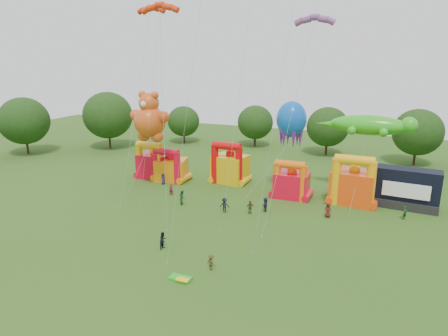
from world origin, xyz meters
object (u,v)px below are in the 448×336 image
at_px(stage_trailer, 406,189).
at_px(spectator_0, 163,179).
at_px(spectator_4, 250,207).
at_px(bouncy_castle_2, 230,167).
at_px(teddy_bear_kite, 147,133).
at_px(octopus_kite, 277,152).
at_px(gecko_kite, 364,145).
at_px(bouncy_castle_0, 154,164).

relative_size(stage_trailer, spectator_0, 4.80).
bearing_deg(spectator_4, spectator_0, -48.99).
height_order(stage_trailer, spectator_4, stage_trailer).
xyz_separation_m(spectator_0, spectator_4, (16.45, -6.25, 0.01)).
bearing_deg(stage_trailer, bouncy_castle_2, 177.60).
distance_m(bouncy_castle_2, spectator_4, 13.58).
relative_size(bouncy_castle_2, teddy_bear_kite, 0.46).
bearing_deg(teddy_bear_kite, octopus_kite, 16.19).
height_order(bouncy_castle_2, stage_trailer, bouncy_castle_2).
distance_m(teddy_bear_kite, spectator_4, 19.26).
relative_size(teddy_bear_kite, gecko_kite, 1.07).
bearing_deg(bouncy_castle_2, gecko_kite, 1.39).
distance_m(gecko_kite, spectator_4, 18.20).
relative_size(gecko_kite, spectator_0, 7.74).
bearing_deg(bouncy_castle_2, spectator_4, -56.76).
distance_m(bouncy_castle_0, teddy_bear_kite, 8.26).
height_order(bouncy_castle_2, gecko_kite, gecko_kite).
xyz_separation_m(bouncy_castle_2, spectator_4, (7.39, -11.27, -1.65)).
bearing_deg(bouncy_castle_0, octopus_kite, 0.68).
bearing_deg(gecko_kite, teddy_bear_kite, -164.73).
xyz_separation_m(octopus_kite, spectator_4, (-0.76, -8.95, -5.26)).
bearing_deg(spectator_4, teddy_bear_kite, -40.26).
height_order(bouncy_castle_2, teddy_bear_kite, teddy_bear_kite).
xyz_separation_m(bouncy_castle_2, spectator_0, (-9.06, -5.02, -1.66)).
distance_m(spectator_0, spectator_4, 17.60).
height_order(bouncy_castle_2, spectator_4, bouncy_castle_2).
xyz_separation_m(stage_trailer, octopus_kite, (-17.10, -1.27, 3.61)).
xyz_separation_m(stage_trailer, spectator_4, (-17.86, -10.22, -1.65)).
bearing_deg(stage_trailer, gecko_kite, 164.86).
xyz_separation_m(stage_trailer, gecko_kite, (-5.67, 1.53, 5.03)).
bearing_deg(stage_trailer, bouncy_castle_0, -177.68).
relative_size(teddy_bear_kite, spectator_4, 8.22).
bearing_deg(bouncy_castle_2, bouncy_castle_0, -168.15).
distance_m(bouncy_castle_2, gecko_kite, 20.22).
distance_m(stage_trailer, spectator_0, 34.58).
height_order(gecko_kite, spectator_4, gecko_kite).
bearing_deg(stage_trailer, teddy_bear_kite, -169.50).
xyz_separation_m(bouncy_castle_2, stage_trailer, (25.25, -1.06, -0.00)).
bearing_deg(spectator_4, stage_trailer, -178.40).
relative_size(stage_trailer, spectator_4, 4.75).
height_order(spectator_0, spectator_4, spectator_4).
relative_size(stage_trailer, teddy_bear_kite, 0.58).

